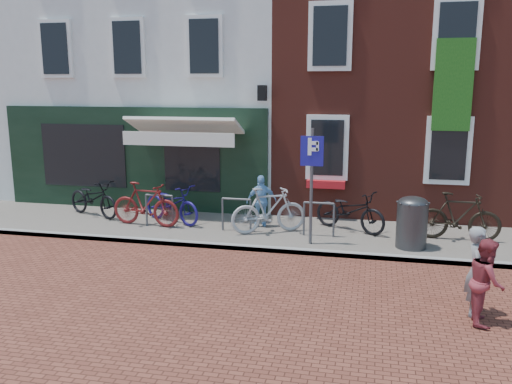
% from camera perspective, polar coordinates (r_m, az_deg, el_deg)
% --- Properties ---
extents(ground, '(80.00, 80.00, 0.00)m').
position_cam_1_polar(ground, '(11.66, 3.59, -6.66)').
color(ground, brown).
extents(sidewalk, '(24.00, 3.00, 0.10)m').
position_cam_1_polar(sidewalk, '(12.97, 9.03, -4.66)').
color(sidewalk, slate).
rests_on(sidewalk, ground).
extents(building_stucco, '(8.00, 8.00, 9.00)m').
position_cam_1_polar(building_stucco, '(19.18, -8.10, 13.99)').
color(building_stucco, silver).
rests_on(building_stucco, ground).
extents(building_brick_mid, '(6.00, 8.00, 10.00)m').
position_cam_1_polar(building_brick_mid, '(18.00, 14.04, 15.54)').
color(building_brick_mid, maroon).
rests_on(building_brick_mid, ground).
extents(litter_bin, '(0.66, 0.66, 1.22)m').
position_cam_1_polar(litter_bin, '(12.09, 16.38, -2.86)').
color(litter_bin, '#39393B').
rests_on(litter_bin, sidewalk).
extents(parking_sign, '(0.50, 0.08, 2.60)m').
position_cam_1_polar(parking_sign, '(11.70, 5.98, 2.46)').
color(parking_sign, '#4C4C4F').
rests_on(parking_sign, sidewalk).
extents(woman, '(0.43, 0.58, 1.45)m').
position_cam_1_polar(woman, '(9.20, 22.59, -7.83)').
color(woman, gray).
rests_on(woman, ground).
extents(boy, '(0.55, 0.68, 1.34)m').
position_cam_1_polar(boy, '(8.96, 23.44, -8.78)').
color(boy, '#93313A').
rests_on(boy, ground).
extents(cafe_person, '(0.83, 0.60, 1.31)m').
position_cam_1_polar(cafe_person, '(13.31, 0.59, -0.97)').
color(cafe_person, '#80B4E4').
rests_on(cafe_person, sidewalk).
extents(bicycle_0, '(2.02, 1.38, 1.00)m').
position_cam_1_polar(bicycle_0, '(15.05, -17.02, -0.61)').
color(bicycle_0, black).
rests_on(bicycle_0, sidewalk).
extents(bicycle_1, '(1.90, 0.71, 1.11)m').
position_cam_1_polar(bicycle_1, '(13.69, -11.74, -1.28)').
color(bicycle_1, maroon).
rests_on(bicycle_1, sidewalk).
extents(bicycle_2, '(2.01, 1.44, 1.00)m').
position_cam_1_polar(bicycle_2, '(13.92, -9.00, -1.21)').
color(bicycle_2, navy).
rests_on(bicycle_2, sidewalk).
extents(bicycle_3, '(1.89, 1.32, 1.11)m').
position_cam_1_polar(bicycle_3, '(12.76, 1.36, -1.97)').
color(bicycle_3, '#A2A1A3').
rests_on(bicycle_3, sidewalk).
extents(bicycle_4, '(2.00, 1.49, 1.00)m').
position_cam_1_polar(bicycle_4, '(13.17, 10.04, -1.97)').
color(bicycle_4, black).
rests_on(bicycle_4, sidewalk).
extents(bicycle_5, '(1.87, 0.58, 1.11)m').
position_cam_1_polar(bicycle_5, '(13.02, 20.89, -2.47)').
color(bicycle_5, black).
rests_on(bicycle_5, sidewalk).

